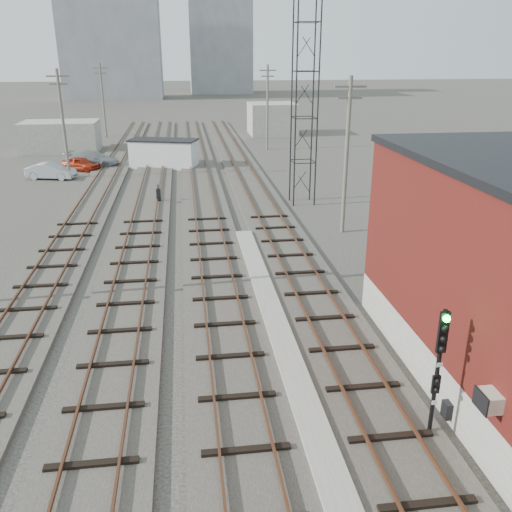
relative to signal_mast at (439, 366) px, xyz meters
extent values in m
plane|color=#282621|center=(-3.70, 50.47, -2.32)|extent=(320.00, 320.00, 0.00)
cube|color=#332D28|center=(-1.20, 29.47, -2.22)|extent=(3.20, 90.00, 0.20)
cube|color=#4C2816|center=(-1.92, 29.47, -1.99)|extent=(0.07, 90.00, 0.12)
cube|color=#4C2816|center=(-0.48, 29.47, -1.99)|extent=(0.07, 90.00, 0.12)
cube|color=#332D28|center=(-5.20, 29.47, -2.22)|extent=(3.20, 90.00, 0.20)
cube|color=#4C2816|center=(-5.92, 29.47, -1.99)|extent=(0.07, 90.00, 0.12)
cube|color=#4C2816|center=(-4.48, 29.47, -1.99)|extent=(0.07, 90.00, 0.12)
cube|color=#332D28|center=(-9.20, 29.47, -2.22)|extent=(3.20, 90.00, 0.20)
cube|color=#4C2816|center=(-9.92, 29.47, -1.99)|extent=(0.07, 90.00, 0.12)
cube|color=#4C2816|center=(-8.48, 29.47, -1.99)|extent=(0.07, 90.00, 0.12)
cube|color=#332D28|center=(-13.20, 29.47, -2.22)|extent=(3.20, 90.00, 0.20)
cube|color=#4C2816|center=(-13.92, 29.47, -1.99)|extent=(0.07, 90.00, 0.12)
cube|color=#4C2816|center=(-12.48, 29.47, -1.99)|extent=(0.07, 90.00, 0.12)
cube|color=gray|center=(-3.20, 4.47, -2.19)|extent=(0.90, 28.00, 0.26)
cube|color=gray|center=(3.80, 2.47, -1.57)|extent=(6.00, 12.00, 1.50)
cube|color=beige|center=(0.58, -1.53, -0.07)|extent=(0.45, 0.62, 0.45)
cube|color=black|center=(0.70, 0.47, -1.82)|extent=(0.20, 0.35, 0.50)
cylinder|color=black|center=(1.05, 24.72, 5.18)|extent=(0.10, 0.10, 15.00)
cylinder|color=black|center=(2.55, 24.72, 5.18)|extent=(0.10, 0.10, 15.00)
cylinder|color=black|center=(1.05, 26.22, 5.18)|extent=(0.10, 0.10, 15.00)
cylinder|color=black|center=(2.55, 26.22, 5.18)|extent=(0.10, 0.10, 15.00)
cylinder|color=#595147|center=(-16.20, 35.47, 2.18)|extent=(0.24, 0.24, 9.00)
cube|color=#595147|center=(-16.20, 35.47, 6.08)|extent=(1.80, 0.12, 0.12)
cube|color=#595147|center=(-16.20, 35.47, 5.48)|extent=(1.40, 0.12, 0.12)
cylinder|color=#595147|center=(-16.20, 60.47, 2.18)|extent=(0.24, 0.24, 9.00)
cube|color=#595147|center=(-16.20, 60.47, 6.08)|extent=(1.80, 0.12, 0.12)
cube|color=#595147|center=(-16.20, 60.47, 5.48)|extent=(1.40, 0.12, 0.12)
cylinder|color=#595147|center=(2.80, 18.47, 2.18)|extent=(0.24, 0.24, 9.00)
cube|color=#595147|center=(2.80, 18.47, 6.08)|extent=(1.80, 0.12, 0.12)
cube|color=#595147|center=(2.80, 18.47, 5.48)|extent=(1.40, 0.12, 0.12)
cylinder|color=#595147|center=(2.80, 48.47, 2.18)|extent=(0.24, 0.24, 9.00)
cube|color=#595147|center=(2.80, 48.47, 6.08)|extent=(1.80, 0.12, 0.12)
cube|color=#595147|center=(2.80, 48.47, 5.48)|extent=(1.40, 0.12, 0.12)
cube|color=gray|center=(-21.70, 125.47, 12.68)|extent=(22.00, 14.00, 30.00)
cube|color=gray|center=(4.30, 140.47, 10.68)|extent=(16.00, 12.00, 26.00)
cube|color=gray|center=(-19.70, 50.47, -0.72)|extent=(8.00, 5.00, 3.20)
cube|color=gray|center=(5.30, 60.47, -0.32)|extent=(6.00, 6.00, 4.00)
cube|color=gray|center=(0.00, 0.03, -2.27)|extent=(0.40, 0.40, 0.10)
cylinder|color=black|center=(0.00, 0.03, -0.34)|extent=(0.12, 0.12, 3.97)
cube|color=black|center=(0.00, 0.01, 1.00)|extent=(0.26, 0.10, 1.19)
sphere|color=#0CE533|center=(0.00, -0.08, 1.45)|extent=(0.20, 0.20, 0.20)
sphere|color=black|center=(0.00, -0.08, 1.15)|extent=(0.20, 0.20, 0.20)
sphere|color=black|center=(0.00, -0.08, 0.85)|extent=(0.20, 0.20, 0.20)
sphere|color=black|center=(0.00, -0.08, 0.55)|extent=(0.20, 0.20, 0.20)
cube|color=black|center=(0.00, 0.01, -0.59)|extent=(0.22, 0.09, 0.55)
cube|color=white|center=(0.00, -0.05, 0.06)|extent=(0.16, 0.02, 0.12)
cube|color=white|center=(0.00, -0.05, -1.13)|extent=(0.16, 0.02, 0.12)
cube|color=black|center=(-8.41, 26.63, -1.73)|extent=(0.31, 0.31, 0.99)
cylinder|color=black|center=(-8.41, 26.63, -1.09)|extent=(0.08, 0.08, 0.30)
cube|color=silver|center=(-8.33, 39.88, -1.07)|extent=(6.50, 4.18, 2.51)
cube|color=black|center=(-8.33, 39.88, 0.24)|extent=(6.75, 4.43, 0.12)
imported|color=#9A220E|center=(-15.86, 39.32, -1.70)|extent=(3.87, 3.07, 1.24)
imported|color=#A5A8AC|center=(-17.80, 36.00, -1.64)|extent=(4.39, 2.40, 1.37)
imported|color=gray|center=(-15.01, 40.82, -1.58)|extent=(5.42, 3.21, 1.47)
camera|label=1|loc=(-6.48, -11.72, 7.82)|focal=38.00mm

